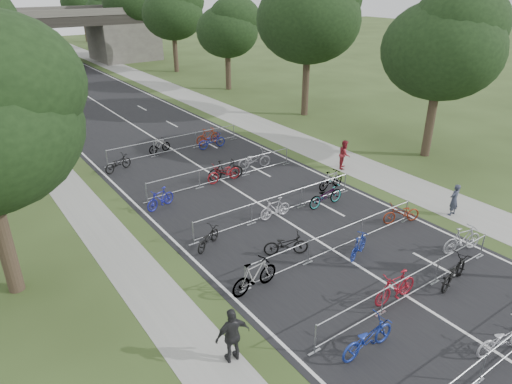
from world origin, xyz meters
The scene contains 40 objects.
road centered at (0.00, 50.00, 0.01)m, with size 11.00×140.00×0.01m, color black.
sidewalk_right centered at (8.00, 50.00, 0.01)m, with size 3.00×140.00×0.01m, color gray.
lane_markings centered at (0.00, 50.00, 0.00)m, with size 0.12×140.00×0.00m, color silver.
overpass_bridge centered at (0.00, 65.00, 3.53)m, with size 31.00×8.00×7.05m.
tree_right_0 centered at (13.11, 15.93, 6.92)m, with size 7.17×7.17×10.93m.
tree_right_1 centered at (13.11, 27.93, 7.90)m, with size 8.18×8.18×12.47m.
tree_right_2 centered at (13.11, 39.93, 5.95)m, with size 6.16×6.16×9.39m.
tree_right_3 centered at (13.11, 51.93, 6.92)m, with size 7.17×7.17×10.93m.
tree_right_5 centered at (13.11, 75.93, 5.95)m, with size 6.16×6.16×9.39m.
tree_right_6 centered at (13.11, 87.93, 6.92)m, with size 7.17×7.17×10.93m.
barrier_row_1 centered at (0.00, 3.60, 0.55)m, with size 9.70×0.08×1.10m.
barrier_row_2 centered at (0.00, 7.20, 0.55)m, with size 9.70×0.08×1.10m.
barrier_row_3 centered at (0.00, 11.00, 0.55)m, with size 9.70×0.08×1.10m.
barrier_row_4 centered at (0.00, 15.00, 0.55)m, with size 9.70×0.08×1.10m.
barrier_row_5 centered at (0.00, 20.00, 0.55)m, with size 9.70×0.08×1.10m.
barrier_row_6 centered at (0.00, 26.00, 0.55)m, with size 9.70×0.08×1.10m.
bike_5 centered at (0.11, 3.89, 0.53)m, with size 0.70×2.02×1.06m, color #B2B1B9.
bike_8 centered at (-3.27, 6.30, 0.56)m, with size 0.75×2.14×1.12m, color navy.
bike_9 centered at (-0.58, 7.43, 0.59)m, with size 0.56×1.98×1.19m, color maroon.
bike_10 centered at (1.99, 6.80, 0.55)m, with size 0.73×2.09×1.10m, color black.
bike_11 centered at (4.30, 7.92, 0.60)m, with size 0.56×1.98×1.19m, color #95969C.
bike_12 centered at (-4.30, 10.83, 0.63)m, with size 0.59×2.10×1.26m, color #9B9EA3.
bike_13 centered at (-1.85, 12.04, 0.49)m, with size 0.66×1.88×0.99m, color black.
bike_14 centered at (0.52, 10.20, 0.50)m, with size 0.47×1.66×1.00m, color navy.
bike_15 centered at (4.30, 11.02, 0.49)m, with size 0.66×1.88×0.99m, color maroon.
bike_16 centered at (-4.21, 14.42, 0.44)m, with size 0.59×1.69×0.89m, color black.
bike_17 centered at (-0.25, 14.86, 0.51)m, with size 0.48×1.70×1.02m, color #ADABB3.
bike_18 centered at (2.62, 14.42, 0.56)m, with size 0.75×2.14×1.12m, color #9B9EA3.
bike_19 centered at (4.27, 15.75, 0.53)m, with size 0.50×1.78×1.07m, color #9B9EA3.
bike_20 centered at (-4.29, 19.02, 0.52)m, with size 0.49×1.74×1.05m, color #1A1D94.
bike_21 centered at (0.04, 19.97, 0.55)m, with size 0.73×2.09×1.10m, color maroon.
bike_22 centered at (0.24, 20.10, 0.62)m, with size 0.58×2.05×1.23m, color black.
bike_23 centered at (2.61, 20.62, 0.55)m, with size 0.73×2.09×1.10m, color #97969D.
bike_24 centered at (-4.30, 24.99, 0.49)m, with size 0.66×1.88×0.99m, color black.
bike_25 centered at (-0.94, 26.46, 0.48)m, with size 0.45×1.61×0.97m, color #9B9EA3.
bike_26 centered at (2.33, 25.25, 0.52)m, with size 0.69×1.99×1.04m, color navy.
bike_27 centered at (2.54, 26.11, 0.57)m, with size 0.54×1.89×1.14m, color maroon.
pedestrian_a centered at (6.99, 10.10, 0.81)m, with size 0.59×0.39×1.61m, color #2C3042.
pedestrian_b centered at (7.07, 17.51, 0.87)m, with size 0.85×0.66×1.75m, color maroon.
pedestrian_c centered at (-6.80, 8.43, 0.94)m, with size 1.10×0.46×1.88m, color #252527.
Camera 1 is at (-12.26, -0.44, 10.53)m, focal length 32.00 mm.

